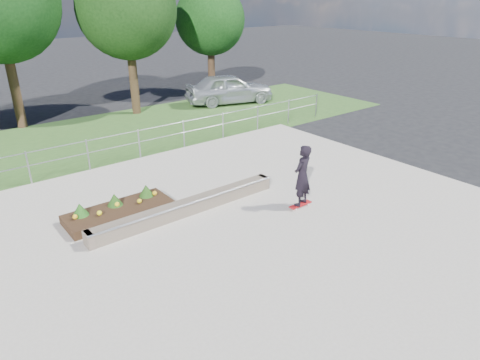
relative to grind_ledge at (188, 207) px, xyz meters
name	(u,v)px	position (x,y,z in m)	size (l,w,h in m)	color
ground	(269,238)	(1.00, -2.42, -0.26)	(120.00, 120.00, 0.00)	black
grass_verge	(105,137)	(1.00, 8.58, -0.25)	(30.00, 8.00, 0.02)	#2D5220
concrete_slab	(269,237)	(1.00, -2.42, -0.23)	(15.00, 15.00, 0.06)	#A19A8F
fence	(139,140)	(1.00, 5.08, 0.51)	(20.06, 0.06, 1.20)	#94969C
tree_mid_right	(127,9)	(4.00, 11.58, 4.97)	(4.90, 4.90, 7.70)	#302013
tree_far_right	(210,20)	(10.00, 13.08, 4.21)	(4.20, 4.20, 6.60)	#311F13
grind_ledge	(188,207)	(0.00, 0.00, 0.00)	(6.00, 0.44, 0.43)	brown
planter_bed	(118,210)	(-1.63, 1.12, -0.02)	(3.00, 1.20, 0.61)	black
skateboarder	(302,176)	(2.86, -1.74, 0.80)	(0.80, 0.61, 1.94)	silver
parked_car	(229,89)	(9.34, 10.35, 0.59)	(2.03, 5.04, 1.72)	#B2B7BC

